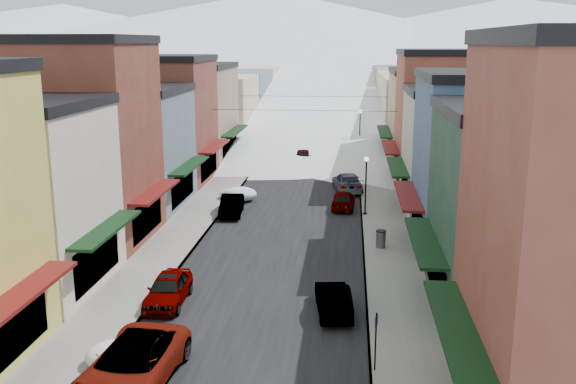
% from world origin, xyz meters
% --- Properties ---
extents(road, '(10.00, 160.00, 0.01)m').
position_xyz_m(road, '(0.00, 60.00, 0.01)').
color(road, black).
rests_on(road, ground).
extents(sidewalk_left, '(3.20, 160.00, 0.15)m').
position_xyz_m(sidewalk_left, '(-6.60, 60.00, 0.07)').
color(sidewalk_left, gray).
rests_on(sidewalk_left, ground).
extents(sidewalk_right, '(3.20, 160.00, 0.15)m').
position_xyz_m(sidewalk_right, '(6.60, 60.00, 0.07)').
color(sidewalk_right, gray).
rests_on(sidewalk_right, ground).
extents(curb_left, '(0.10, 160.00, 0.15)m').
position_xyz_m(curb_left, '(-5.05, 60.00, 0.07)').
color(curb_left, slate).
rests_on(curb_left, ground).
extents(curb_right, '(0.10, 160.00, 0.15)m').
position_xyz_m(curb_right, '(5.05, 60.00, 0.07)').
color(curb_right, slate).
rests_on(curb_right, ground).
extents(bldg_l_brick_near, '(12.30, 8.20, 12.50)m').
position_xyz_m(bldg_l_brick_near, '(-13.69, 20.50, 6.26)').
color(bldg_l_brick_near, maroon).
rests_on(bldg_l_brick_near, ground).
extents(bldg_l_grayblue, '(11.30, 9.20, 9.00)m').
position_xyz_m(bldg_l_grayblue, '(-13.19, 29.00, 4.51)').
color(bldg_l_grayblue, slate).
rests_on(bldg_l_grayblue, ground).
extents(bldg_l_brick_far, '(13.30, 9.20, 11.00)m').
position_xyz_m(bldg_l_brick_far, '(-14.19, 38.00, 5.51)').
color(bldg_l_brick_far, brown).
rests_on(bldg_l_brick_far, ground).
extents(bldg_l_tan, '(11.30, 11.20, 10.00)m').
position_xyz_m(bldg_l_tan, '(-13.19, 48.00, 5.01)').
color(bldg_l_tan, '#90715F').
rests_on(bldg_l_tan, ground).
extents(bldg_r_green, '(11.30, 9.20, 9.50)m').
position_xyz_m(bldg_r_green, '(13.19, 12.00, 4.76)').
color(bldg_r_green, '#1B3927').
rests_on(bldg_r_green, ground).
extents(bldg_r_blue, '(11.30, 9.20, 10.50)m').
position_xyz_m(bldg_r_blue, '(13.19, 21.00, 5.26)').
color(bldg_r_blue, '#36557B').
rests_on(bldg_r_blue, ground).
extents(bldg_r_cream, '(12.30, 9.20, 9.00)m').
position_xyz_m(bldg_r_cream, '(13.69, 30.00, 4.51)').
color(bldg_r_cream, beige).
rests_on(bldg_r_cream, ground).
extents(bldg_r_brick_far, '(13.30, 9.20, 11.50)m').
position_xyz_m(bldg_r_brick_far, '(14.19, 39.00, 5.76)').
color(bldg_r_brick_far, brown).
rests_on(bldg_r_brick_far, ground).
extents(bldg_r_tan, '(11.30, 11.20, 9.50)m').
position_xyz_m(bldg_r_tan, '(13.19, 49.00, 4.76)').
color(bldg_r_tan, '#9D8267').
rests_on(bldg_r_tan, ground).
extents(distant_blocks, '(34.00, 55.00, 8.00)m').
position_xyz_m(distant_blocks, '(0.00, 83.00, 4.00)').
color(distant_blocks, gray).
rests_on(distant_blocks, ground).
extents(mountain_ridge, '(670.00, 340.00, 34.00)m').
position_xyz_m(mountain_ridge, '(-19.47, 277.18, 14.36)').
color(mountain_ridge, silver).
rests_on(mountain_ridge, ground).
extents(overhead_cables, '(16.40, 15.04, 0.04)m').
position_xyz_m(overhead_cables, '(0.00, 47.50, 6.20)').
color(overhead_cables, black).
rests_on(overhead_cables, ground).
extents(car_white_suv, '(3.20, 6.20, 1.67)m').
position_xyz_m(car_white_suv, '(-3.50, 3.75, 0.84)').
color(car_white_suv, silver).
rests_on(car_white_suv, ground).
extents(car_silver_sedan, '(1.80, 4.28, 1.44)m').
position_xyz_m(car_silver_sedan, '(-4.30, 11.23, 0.72)').
color(car_silver_sedan, '#A9ACB2').
rests_on(car_silver_sedan, ground).
extents(car_dark_hatch, '(1.83, 4.36, 1.40)m').
position_xyz_m(car_dark_hatch, '(-4.22, 27.28, 0.70)').
color(car_dark_hatch, black).
rests_on(car_dark_hatch, ground).
extents(car_silver_wagon, '(2.62, 5.71, 1.62)m').
position_xyz_m(car_silver_wagon, '(-3.50, 51.18, 0.81)').
color(car_silver_wagon, gray).
rests_on(car_silver_wagon, ground).
extents(car_green_sedan, '(1.94, 4.25, 1.35)m').
position_xyz_m(car_green_sedan, '(3.50, 10.87, 0.68)').
color(car_green_sedan, black).
rests_on(car_green_sedan, ground).
extents(car_gray_suv, '(1.81, 4.11, 1.37)m').
position_xyz_m(car_gray_suv, '(3.72, 29.83, 0.69)').
color(car_gray_suv, '#96999E').
rests_on(car_gray_suv, ground).
extents(car_black_sedan, '(2.82, 5.45, 1.51)m').
position_xyz_m(car_black_sedan, '(3.98, 35.69, 0.76)').
color(car_black_sedan, black).
rests_on(car_black_sedan, ground).
extents(car_lane_silver, '(1.85, 4.30, 1.45)m').
position_xyz_m(car_lane_silver, '(-0.60, 47.40, 0.72)').
color(car_lane_silver, '#999CA0').
rests_on(car_lane_silver, ground).
extents(car_lane_white, '(2.88, 5.21, 1.38)m').
position_xyz_m(car_lane_white, '(1.90, 60.69, 0.69)').
color(car_lane_white, white).
rests_on(car_lane_white, ground).
extents(parking_sign, '(0.12, 0.30, 2.30)m').
position_xyz_m(parking_sign, '(5.20, 5.49, 1.50)').
color(parking_sign, black).
rests_on(parking_sign, sidewalk_right).
extents(trash_can, '(0.62, 0.62, 1.05)m').
position_xyz_m(trash_can, '(6.07, 20.33, 0.68)').
color(trash_can, '#525556').
rests_on(trash_can, sidewalk_right).
extents(streetlamp_near, '(0.34, 0.34, 4.14)m').
position_xyz_m(streetlamp_near, '(5.29, 27.86, 2.76)').
color(streetlamp_near, black).
rests_on(streetlamp_near, sidewalk_right).
extents(streetlamp_far, '(0.39, 0.39, 4.64)m').
position_xyz_m(streetlamp_far, '(5.20, 55.00, 3.07)').
color(streetlamp_far, black).
rests_on(streetlamp_far, sidewalk_right).
extents(snow_pile_near, '(2.38, 2.66, 1.01)m').
position_xyz_m(snow_pile_near, '(-4.51, 5.09, 0.48)').
color(snow_pile_near, white).
rests_on(snow_pile_near, ground).
extents(snow_pile_mid, '(2.18, 2.54, 0.92)m').
position_xyz_m(snow_pile_mid, '(-4.88, 31.74, 0.44)').
color(snow_pile_mid, white).
rests_on(snow_pile_mid, ground).
extents(snow_pile_far, '(2.60, 2.80, 1.10)m').
position_xyz_m(snow_pile_far, '(-4.30, 31.50, 0.53)').
color(snow_pile_far, white).
rests_on(snow_pile_far, ground).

